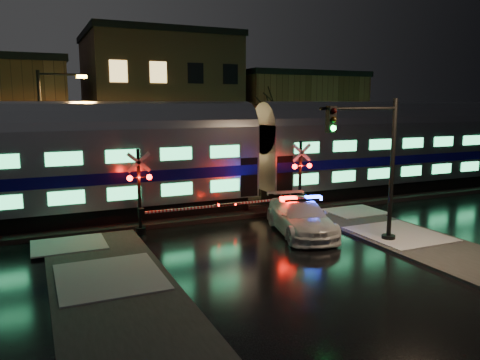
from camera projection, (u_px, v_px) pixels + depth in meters
name	position (u px, v px, depth m)	size (l,w,h in m)	color
ground	(244.00, 236.00, 21.57)	(120.00, 120.00, 0.00)	black
ballast	(206.00, 211.00, 26.05)	(90.00, 4.20, 0.24)	black
sidewalk_left	(126.00, 314.00, 13.53)	(4.00, 20.00, 0.12)	#2D2D2D
sidewalk_right	(452.00, 255.00, 18.80)	(4.00, 20.00, 0.12)	#2D2D2D
building_mid	(159.00, 107.00, 41.69)	(12.00, 11.00, 11.50)	brown
building_right	(288.00, 121.00, 46.75)	(12.00, 10.00, 8.50)	brown
train	(255.00, 151.00, 26.74)	(51.00, 3.12, 5.92)	black
police_car	(301.00, 217.00, 21.87)	(3.50, 5.95, 1.79)	silver
crossing_signal_right	(295.00, 186.00, 25.03)	(5.76, 0.66, 4.08)	black
crossing_signal_left	(148.00, 199.00, 21.81)	(5.66, 0.65, 4.00)	black
traffic_light	(375.00, 169.00, 19.74)	(4.07, 0.72, 6.29)	black
streetlight	(47.00, 132.00, 25.77)	(2.62, 0.27, 7.83)	black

